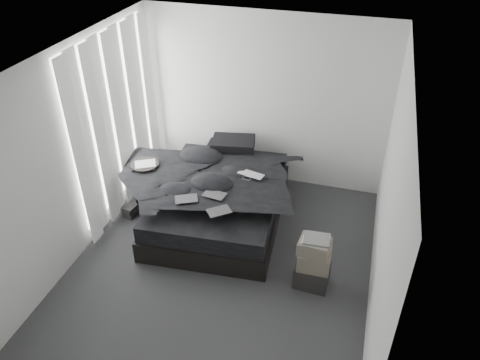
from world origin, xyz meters
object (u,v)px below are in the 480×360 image
(laptop, at_px, (249,171))
(side_stand, at_px, (148,186))
(bed, at_px, (219,209))
(box_lower, at_px, (312,275))

(laptop, distance_m, side_stand, 1.54)
(bed, distance_m, laptop, 0.77)
(bed, distance_m, side_stand, 1.09)
(laptop, distance_m, box_lower, 1.58)
(box_lower, bearing_deg, side_stand, 161.00)
(bed, xyz_separation_m, side_stand, (-1.07, -0.02, 0.21))
(laptop, xyz_separation_m, side_stand, (-1.47, -0.11, -0.44))
(bed, bearing_deg, laptop, 7.50)
(bed, distance_m, box_lower, 1.70)
(side_stand, bearing_deg, bed, 1.28)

